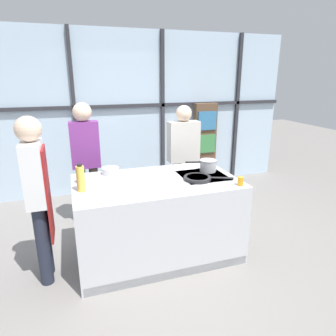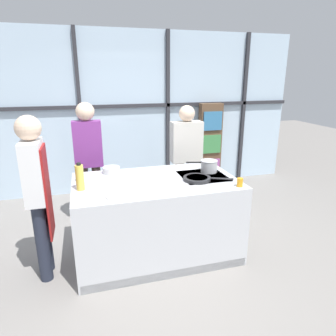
% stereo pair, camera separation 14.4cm
% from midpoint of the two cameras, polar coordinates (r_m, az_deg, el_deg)
% --- Properties ---
extents(ground_plane, '(18.00, 18.00, 0.00)m').
position_cam_midpoint_polar(ground_plane, '(3.78, -1.04, -15.67)').
color(ground_plane, gray).
extents(back_window_wall, '(6.40, 0.10, 2.80)m').
position_cam_midpoint_polar(back_window_wall, '(5.43, -7.33, 10.26)').
color(back_window_wall, silver).
rests_on(back_window_wall, ground_plane).
extents(bookshelf, '(0.43, 0.19, 1.56)m').
position_cam_midpoint_polar(bookshelf, '(5.80, 8.68, 4.41)').
color(bookshelf, brown).
rests_on(bookshelf, ground_plane).
extents(demo_island, '(1.82, 1.07, 0.92)m').
position_cam_midpoint_polar(demo_island, '(3.55, -1.05, -9.41)').
color(demo_island, silver).
rests_on(demo_island, ground_plane).
extents(chef, '(0.24, 0.40, 1.71)m').
position_cam_midpoint_polar(chef, '(3.20, -22.48, -3.64)').
color(chef, '#232838').
rests_on(chef, ground_plane).
extents(spectator_far_left, '(0.37, 0.24, 1.72)m').
position_cam_midpoint_polar(spectator_far_left, '(4.18, -13.94, 2.36)').
color(spectator_far_left, '#47382D').
rests_on(spectator_far_left, ground_plane).
extents(spectator_center_left, '(0.45, 0.23, 1.65)m').
position_cam_midpoint_polar(spectator_center_left, '(4.46, 4.40, 2.59)').
color(spectator_center_left, '#47382D').
rests_on(spectator_center_left, ground_plane).
extents(frying_pan, '(0.53, 0.32, 0.04)m').
position_cam_midpoint_polar(frying_pan, '(3.38, 6.90, -2.00)').
color(frying_pan, '#232326').
rests_on(frying_pan, demo_island).
extents(saucepan, '(0.37, 0.21, 0.14)m').
position_cam_midpoint_polar(saucepan, '(3.68, 8.89, 0.42)').
color(saucepan, silver).
rests_on(saucepan, demo_island).
extents(white_plate, '(0.28, 0.28, 0.01)m').
position_cam_midpoint_polar(white_plate, '(2.96, -7.78, -5.23)').
color(white_plate, white).
rests_on(white_plate, demo_island).
extents(mixing_bowl, '(0.21, 0.21, 0.08)m').
position_cam_midpoint_polar(mixing_bowl, '(3.65, -9.63, -0.33)').
color(mixing_bowl, silver).
rests_on(mixing_bowl, demo_island).
extents(oil_bottle, '(0.08, 0.08, 0.29)m').
position_cam_midpoint_polar(oil_bottle, '(3.16, -15.21, -1.72)').
color(oil_bottle, '#E0CC4C').
rests_on(oil_bottle, demo_island).
extents(pepper_grinder, '(0.06, 0.06, 0.19)m').
position_cam_midpoint_polar(pepper_grinder, '(3.42, -15.40, -1.17)').
color(pepper_grinder, '#332319').
rests_on(pepper_grinder, demo_island).
extents(juice_glass_near, '(0.06, 0.06, 0.09)m').
position_cam_midpoint_polar(juice_glass_near, '(3.27, 14.77, -2.67)').
color(juice_glass_near, orange).
rests_on(juice_glass_near, demo_island).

